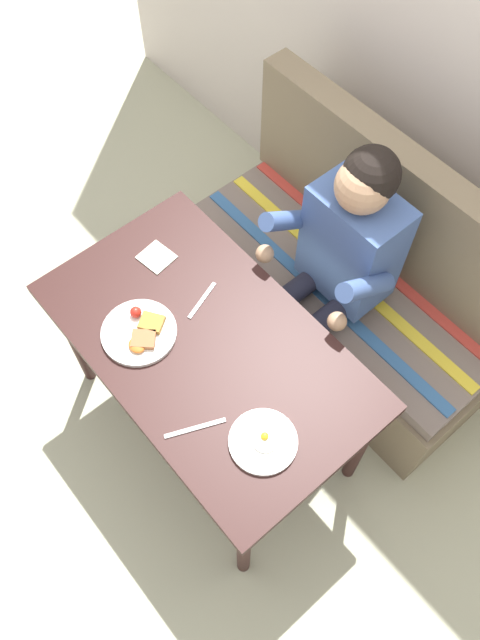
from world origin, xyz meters
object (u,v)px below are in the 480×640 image
person (338,257)px  plate_eggs (263,441)px  table (207,354)px  couch (348,286)px  napkin (157,257)px  knife (195,428)px  plate_breakfast (140,332)px  fork (202,300)px

person → plate_eggs: person is taller
table → couch: (0.00, 0.76, -0.32)m
couch → person: 0.45m
couch → napkin: bearing=-120.3°
couch → person: (0.04, -0.17, 0.41)m
napkin → plate_eggs: bearing=-12.1°
plate_eggs → knife: bearing=-142.2°
plate_eggs → napkin: 0.80m
plate_breakfast → table: bearing=40.6°
person → napkin: 0.67m
couch → plate_breakfast: size_ratio=5.52×
plate_breakfast → fork: 0.25m
plate_breakfast → plate_eggs: (0.56, 0.07, -0.00)m
napkin → person: bearing=49.3°
couch → person: size_ratio=1.19×
plate_breakfast → plate_eggs: bearing=6.6°
knife → napkin: bearing=177.5°
table → napkin: bearing=168.2°
person → fork: size_ratio=7.13×
fork → knife: same height
person → knife: person is taller
fork → knife: (0.36, -0.31, 0.00)m
couch → person: person is taller
knife → plate_breakfast: bearing=-166.3°
person → plate_eggs: size_ratio=5.58×
table → knife: knife is taller
person → knife: size_ratio=6.06×
plate_eggs → person: bearing=117.6°
knife → couch: bearing=126.0°
napkin → knife: size_ratio=0.58×
table → knife: (0.22, -0.22, 0.08)m
plate_eggs → fork: (-0.53, 0.18, -0.01)m
couch → knife: couch is taller
table → fork: size_ratio=7.06×
couch → knife: bearing=-77.6°
person → couch: bearing=101.9°
couch → person: bearing=-78.1°
plate_eggs → knife: size_ratio=1.09×
napkin → knife: (0.61, -0.30, -0.00)m
plate_eggs → knife: 0.22m
plate_breakfast → plate_eggs: 0.57m
knife → plate_eggs: bearing=61.4°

